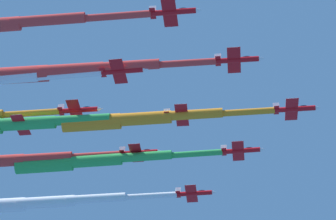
# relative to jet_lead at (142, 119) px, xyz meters

# --- Properties ---
(jet_lead) EXTENTS (46.76, 35.39, 3.99)m
(jet_lead) POSITION_rel_jet_lead_xyz_m (0.00, 0.00, 0.00)
(jet_lead) COLOR red
(jet_port_inner) EXTENTS (49.04, 36.16, 3.95)m
(jet_port_inner) POSITION_rel_jet_lead_xyz_m (-19.84, 4.17, 1.41)
(jet_port_inner) COLOR red
(jet_starboard_inner) EXTENTS (48.01, 36.73, 3.93)m
(jet_starboard_inner) POSITION_rel_jet_lead_xyz_m (-1.40, -19.82, 1.09)
(jet_starboard_inner) COLOR red
(jet_port_mid) EXTENTS (49.32, 38.18, 3.94)m
(jet_port_mid) POSITION_rel_jet_lead_xyz_m (-20.61, -16.04, 0.25)
(jet_port_mid) COLOR red
(jet_starboard_mid) EXTENTS (51.68, 38.68, 3.90)m
(jet_starboard_mid) POSITION_rel_jet_lead_xyz_m (-39.93, 7.22, 0.94)
(jet_starboard_mid) COLOR red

